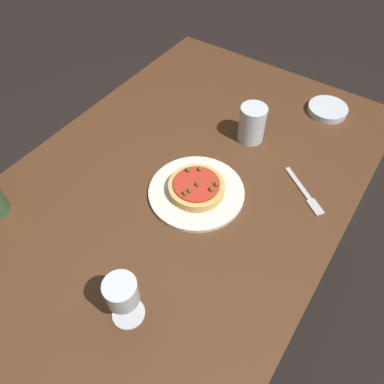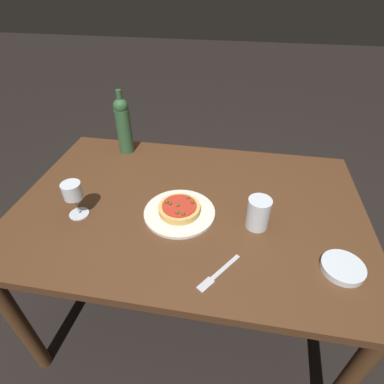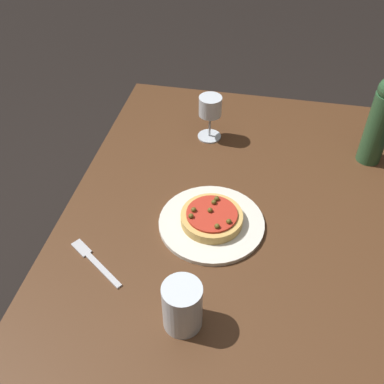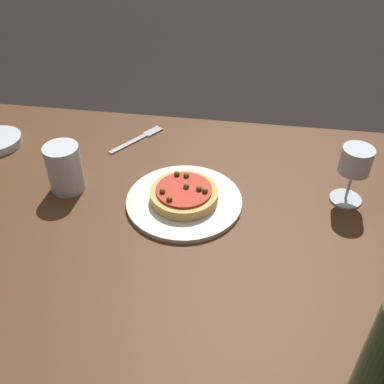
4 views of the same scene
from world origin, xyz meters
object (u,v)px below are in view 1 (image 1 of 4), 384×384
Objects in this scene: side_bowl at (328,109)px; pizza at (197,187)px; dining_table at (184,196)px; wine_glass at (122,294)px; fork at (305,193)px; water_cup at (252,124)px; dinner_plate at (196,192)px.

pizza is at bearing -17.07° from side_bowl.
side_bowl is at bearing 156.16° from dining_table.
dining_table is 9.45× the size of wine_glass.
wine_glass is 0.61m from fork.
water_cup reaches higher than pizza.
water_cup is (-0.30, 0.01, 0.06)m from dinner_plate.
dining_table is 0.32m from water_cup.
fork is at bearing 64.11° from water_cup.
wine_glass reaches higher than fork.
dinner_plate is 0.41m from wine_glass.
pizza is at bearing -169.60° from wine_glass.
wine_glass is 0.97m from side_bowl.
side_bowl is (-0.57, 0.18, 0.01)m from dinner_plate.
fork is (-0.56, 0.19, -0.11)m from wine_glass.
dinner_plate is 0.30m from water_cup.
wine_glass is (0.39, 0.07, 0.10)m from dinner_plate.
dinner_plate is 0.32m from fork.
water_cup is 0.28m from fork.
fork is (0.12, 0.25, -0.06)m from water_cup.
dinner_plate is 1.71× the size of pizza.
water_cup is (-0.69, -0.06, -0.05)m from wine_glass.
wine_glass is 1.21× the size of water_cup.
dining_table is 0.37m from fork.
dinner_plate is at bearing -169.59° from wine_glass.
dining_table is 8.62× the size of pizza.
water_cup is 0.74× the size of fork.
fork is at bearing 114.50° from dining_table.
dining_table is 0.12m from dinner_plate.
side_bowl reaches higher than fork.
side_bowl is 0.83× the size of fork.
pizza reaches higher than dining_table.
pizza reaches higher than side_bowl.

